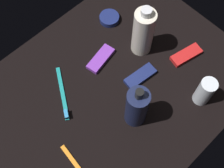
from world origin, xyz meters
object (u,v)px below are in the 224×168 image
object	(u,v)px
snack_bar_navy	(140,76)
snack_bar_purple	(101,59)
bodywash_bottle	(143,32)
snack_bar_red	(186,55)
cream_tin_left	(109,18)
deodorant_stick	(205,92)
toothbrush_teal	(63,96)
lotion_bottle	(137,107)

from	to	relation	value
snack_bar_navy	snack_bar_purple	world-z (taller)	same
bodywash_bottle	snack_bar_red	world-z (taller)	bodywash_bottle
bodywash_bottle	snack_bar_purple	distance (cm)	16.19
cream_tin_left	deodorant_stick	bearing A→B (deg)	89.65
bodywash_bottle	snack_bar_navy	xyz separation A→B (cm)	(8.11, 7.56, -8.17)
deodorant_stick	snack_bar_red	bearing A→B (deg)	-123.08
bodywash_bottle	snack_bar_navy	world-z (taller)	bodywash_bottle
snack_bar_red	snack_bar_navy	world-z (taller)	same
bodywash_bottle	cream_tin_left	bearing A→B (deg)	-90.74
cream_tin_left	snack_bar_red	bearing A→B (deg)	106.22
snack_bar_purple	cream_tin_left	world-z (taller)	cream_tin_left
bodywash_bottle	cream_tin_left	xyz separation A→B (cm)	(-0.20, -15.29, -7.96)
bodywash_bottle	toothbrush_teal	distance (cm)	31.28
snack_bar_red	deodorant_stick	bearing A→B (deg)	69.03
snack_bar_navy	snack_bar_purple	distance (cm)	14.05
snack_bar_red	cream_tin_left	bearing A→B (deg)	-61.66
lotion_bottle	snack_bar_purple	bearing A→B (deg)	-105.57
snack_bar_purple	lotion_bottle	bearing A→B (deg)	63.12
deodorant_stick	snack_bar_purple	world-z (taller)	deodorant_stick
deodorant_stick	toothbrush_teal	distance (cm)	42.16
snack_bar_red	snack_bar_navy	bearing A→B (deg)	-4.59
bodywash_bottle	toothbrush_teal	size ratio (longest dim) A/B	1.20
snack_bar_purple	bodywash_bottle	bearing A→B (deg)	144.62
deodorant_stick	snack_bar_purple	size ratio (longest dim) A/B	1.02
deodorant_stick	snack_bar_red	xyz separation A→B (cm)	(-8.33, -12.78, -4.56)
lotion_bottle	toothbrush_teal	xyz separation A→B (cm)	(11.18, -19.76, -7.51)
toothbrush_teal	snack_bar_navy	distance (cm)	24.72
toothbrush_teal	snack_bar_red	bearing A→B (deg)	156.41
deodorant_stick	toothbrush_teal	world-z (taller)	deodorant_stick
snack_bar_red	snack_bar_purple	bearing A→B (deg)	-28.71
snack_bar_purple	cream_tin_left	size ratio (longest dim) A/B	1.53
toothbrush_teal	snack_bar_purple	xyz separation A→B (cm)	(-17.11, -1.52, 0.14)
snack_bar_navy	snack_bar_red	bearing A→B (deg)	169.54
snack_bar_red	snack_bar_navy	size ratio (longest dim) A/B	1.00
snack_bar_red	cream_tin_left	size ratio (longest dim) A/B	1.53
bodywash_bottle	snack_bar_navy	bearing A→B (deg)	42.97
bodywash_bottle	lotion_bottle	bearing A→B (deg)	39.81
toothbrush_teal	snack_bar_red	distance (cm)	41.62
cream_tin_left	bodywash_bottle	bearing A→B (deg)	89.26
deodorant_stick	cream_tin_left	world-z (taller)	deodorant_stick
deodorant_stick	lotion_bottle	bearing A→B (deg)	-27.42
cream_tin_left	toothbrush_teal	bearing A→B (deg)	20.28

